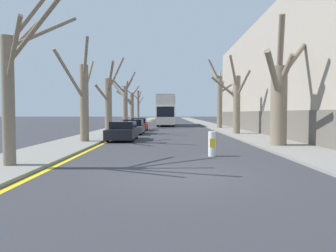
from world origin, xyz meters
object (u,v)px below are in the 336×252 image
street_tree_left_1 (83,98)px  street_tree_left_0 (14,83)px  traffic_bollard (212,144)px  street_tree_left_4 (131,107)px  parked_car_0 (123,131)px  parked_car_2 (139,125)px  street_tree_left_3 (125,103)px  street_tree_left_5 (137,105)px  street_tree_right_1 (236,101)px  street_tree_right_0 (279,97)px  parked_car_1 (133,127)px  street_tree_right_2 (219,98)px  double_decker_bus (165,109)px  street_tree_left_2 (108,101)px

street_tree_left_1 → street_tree_left_0: bearing=-89.7°
traffic_bollard → street_tree_left_4: bearing=103.1°
parked_car_0 → parked_car_2: parked_car_2 is taller
street_tree_left_3 → street_tree_left_5: bearing=90.8°
street_tree_left_3 → street_tree_left_5: 18.26m
street_tree_left_1 → parked_car_0: (2.21, 2.02, -2.28)m
street_tree_left_0 → street_tree_right_1: (11.38, 15.96, -0.01)m
street_tree_left_3 → street_tree_right_0: bearing=-60.3°
street_tree_right_1 → parked_car_1: 9.57m
street_tree_left_5 → street_tree_right_2: (11.91, -18.70, 0.43)m
street_tree_right_2 → double_decker_bus: (-6.64, 8.73, -1.23)m
street_tree_left_0 → street_tree_right_2: (11.67, 26.26, 0.79)m
street_tree_left_4 → street_tree_right_2: (11.90, -9.06, 0.97)m
street_tree_left_2 → street_tree_right_1: street_tree_left_2 is taller
street_tree_left_2 → street_tree_right_1: (11.50, -1.27, -0.05)m
street_tree_left_2 → parked_car_1: (2.28, -0.14, -2.38)m
parked_car_2 → traffic_bollard: bearing=-75.4°
street_tree_left_3 → street_tree_right_1: size_ratio=1.03×
street_tree_left_1 → traffic_bollard: (7.37, -5.91, -2.36)m
street_tree_left_1 → street_tree_left_3: 17.95m
street_tree_left_1 → parked_car_1: 8.92m
street_tree_left_2 → traffic_bollard: 16.39m
street_tree_left_2 → parked_car_0: 7.25m
street_tree_left_3 → street_tree_left_4: size_ratio=1.15×
street_tree_left_3 → parked_car_0: size_ratio=1.55×
parked_car_0 → street_tree_left_4: bearing=95.6°
street_tree_right_0 → street_tree_right_2: (0.04, 19.92, 0.91)m
street_tree_left_1 → parked_car_2: street_tree_left_1 is taller
street_tree_right_0 → parked_car_2: size_ratio=1.77×
street_tree_right_1 → parked_car_2: size_ratio=1.72×
street_tree_right_2 → parked_car_2: bearing=-159.1°
street_tree_left_1 → street_tree_left_2: bearing=90.5°
parked_car_1 → street_tree_left_1: bearing=-104.8°
parked_car_2 → traffic_bollard: (5.17, -19.80, -0.10)m
street_tree_left_1 → street_tree_right_0: size_ratio=0.93×
double_decker_bus → traffic_bollard: 32.29m
street_tree_left_1 → street_tree_left_4: bearing=90.4°
street_tree_left_1 → traffic_bollard: 9.74m
street_tree_left_5 → street_tree_right_1: bearing=-68.2°
street_tree_right_1 → traffic_bollard: street_tree_right_1 is taller
street_tree_left_1 → street_tree_left_4: 26.57m
street_tree_right_0 → street_tree_right_2: bearing=89.9°
street_tree_left_3 → street_tree_right_1: 15.63m
double_decker_bus → parked_car_1: size_ratio=2.64×
parked_car_0 → parked_car_1: (-0.00, 6.31, -0.01)m
street_tree_left_1 → parked_car_2: bearing=81.0°
street_tree_right_0 → parked_car_1: street_tree_right_0 is taller
street_tree_right_1 → street_tree_right_2: street_tree_right_2 is taller
street_tree_left_5 → traffic_bollard: bearing=-79.8°
street_tree_right_1 → parked_car_2: (-9.22, 6.67, -2.31)m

